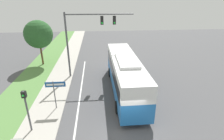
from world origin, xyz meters
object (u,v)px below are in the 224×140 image
pedestrian_signal (26,105)px  street_sign (55,89)px  signal_gantry (86,32)px  bus (125,72)px

pedestrian_signal → street_sign: size_ratio=1.24×
signal_gantry → street_sign: size_ratio=2.84×
street_sign → signal_gantry: bearing=69.6°
bus → pedestrian_signal: bearing=-145.3°
signal_gantry → bus: bearing=-46.7°
pedestrian_signal → street_sign: 2.90m
bus → signal_gantry: size_ratio=1.55×
pedestrian_signal → signal_gantry: bearing=67.7°
street_sign → pedestrian_signal: bearing=-116.8°
pedestrian_signal → street_sign: (1.30, 2.58, -0.28)m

